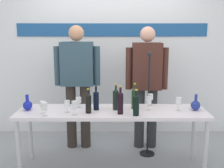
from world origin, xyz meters
name	(u,v)px	position (x,y,z in m)	size (l,w,h in m)	color
ground_plane	(112,167)	(0.00, 0.00, 0.00)	(10.00, 10.00, 0.00)	#969BA3
back_wall	(112,41)	(0.00, 1.28, 1.50)	(4.23, 0.11, 3.00)	white
display_table	(112,115)	(0.00, 0.00, 0.68)	(2.25, 0.58, 0.74)	white
decanter_blue_left	(28,105)	(-1.01, 0.01, 0.80)	(0.11, 0.11, 0.19)	#1624AF
decanter_blue_right	(196,105)	(1.00, 0.01, 0.80)	(0.11, 0.11, 0.19)	navy
presenter_left	(77,79)	(-0.48, 0.63, 1.01)	(0.64, 0.22, 1.74)	#312925
presenter_right	(147,80)	(0.48, 0.63, 0.98)	(0.59, 0.22, 1.73)	#292B2E
wine_bottle_0	(88,103)	(-0.27, -0.10, 0.86)	(0.07, 0.07, 0.29)	black
wine_bottle_1	(135,98)	(0.27, 0.07, 0.88)	(0.07, 0.07, 0.32)	#1C3419
wine_bottle_2	(116,99)	(0.05, 0.03, 0.87)	(0.07, 0.07, 0.32)	black
wine_bottle_3	(136,104)	(0.27, -0.19, 0.87)	(0.07, 0.07, 0.30)	black
wine_bottle_4	(96,100)	(-0.19, 0.03, 0.87)	(0.07, 0.07, 0.29)	black
wine_bottle_5	(120,102)	(0.10, -0.14, 0.88)	(0.07, 0.07, 0.33)	black
wine_glass_left_0	(67,104)	(-0.52, -0.08, 0.85)	(0.07, 0.07, 0.14)	white
wine_glass_left_1	(79,100)	(-0.41, 0.11, 0.83)	(0.07, 0.07, 0.13)	white
wine_glass_left_2	(74,105)	(-0.42, -0.18, 0.85)	(0.06, 0.06, 0.16)	white
wine_glass_left_3	(43,105)	(-0.79, -0.12, 0.84)	(0.06, 0.06, 0.14)	white
wine_glass_left_4	(44,107)	(-0.75, -0.21, 0.85)	(0.07, 0.07, 0.15)	white
wine_glass_right_0	(150,97)	(0.48, 0.21, 0.85)	(0.06, 0.06, 0.15)	white
wine_glass_right_1	(179,101)	(0.79, -0.01, 0.86)	(0.07, 0.07, 0.16)	white
wine_glass_right_2	(149,101)	(0.44, 0.01, 0.86)	(0.07, 0.07, 0.16)	white
microphone_stand	(148,122)	(0.48, 0.37, 0.46)	(0.20, 0.20, 1.41)	black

